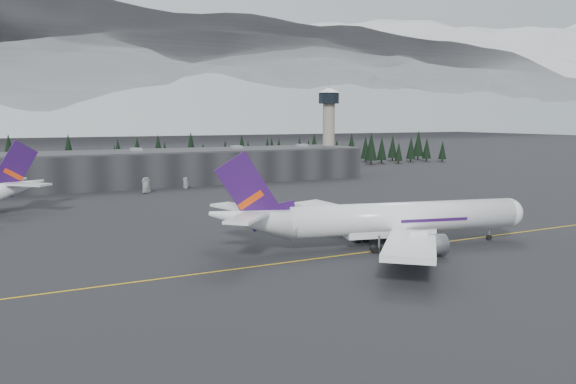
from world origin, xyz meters
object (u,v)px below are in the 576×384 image
terminal (163,167)px  jet_main (377,219)px  gse_vehicle_a (146,191)px  control_tower (329,121)px  gse_vehicle_b (186,187)px

terminal → jet_main: (9.52, -124.05, -0.96)m
jet_main → gse_vehicle_a: size_ratio=11.89×
control_tower → jet_main: bearing=-117.3°
gse_vehicle_b → gse_vehicle_a: bearing=-95.4°
gse_vehicle_b → terminal: bearing=163.8°
jet_main → gse_vehicle_a: jet_main is taller
control_tower → gse_vehicle_b: control_tower is taller
terminal → gse_vehicle_a: terminal is taller
terminal → gse_vehicle_b: terminal is taller
control_tower → jet_main: (-65.48, -127.05, -18.07)m
control_tower → gse_vehicle_a: control_tower is taller
terminal → control_tower: bearing=2.3°
jet_main → control_tower: bearing=76.0°
terminal → jet_main: jet_main is taller
gse_vehicle_a → gse_vehicle_b: 15.94m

